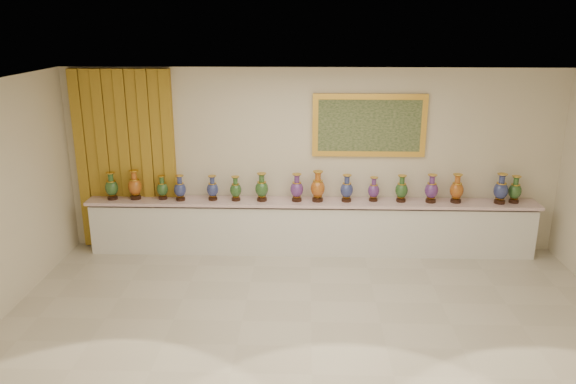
% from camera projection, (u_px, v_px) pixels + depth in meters
% --- Properties ---
extents(ground, '(8.00, 8.00, 0.00)m').
position_uv_depth(ground, '(311.00, 322.00, 7.18)').
color(ground, beige).
rests_on(ground, ground).
extents(room, '(8.00, 8.00, 8.00)m').
position_uv_depth(room, '(164.00, 155.00, 9.12)').
color(room, beige).
rests_on(room, ground).
extents(counter, '(7.28, 0.48, 0.90)m').
position_uv_depth(counter, '(311.00, 227.00, 9.22)').
color(counter, white).
rests_on(counter, ground).
extents(vase_0, '(0.25, 0.25, 0.45)m').
position_uv_depth(vase_0, '(112.00, 187.00, 9.09)').
color(vase_0, '#32180D').
rests_on(vase_0, counter).
extents(vase_1, '(0.28, 0.28, 0.48)m').
position_uv_depth(vase_1, '(135.00, 186.00, 9.10)').
color(vase_1, '#32180D').
rests_on(vase_1, counter).
extents(vase_2, '(0.20, 0.20, 0.39)m').
position_uv_depth(vase_2, '(162.00, 189.00, 9.11)').
color(vase_2, '#32180D').
rests_on(vase_2, counter).
extents(vase_3, '(0.23, 0.23, 0.42)m').
position_uv_depth(vase_3, '(180.00, 189.00, 9.05)').
color(vase_3, '#32180D').
rests_on(vase_3, counter).
extents(vase_4, '(0.19, 0.19, 0.41)m').
position_uv_depth(vase_4, '(213.00, 189.00, 9.07)').
color(vase_4, '#32180D').
rests_on(vase_4, counter).
extents(vase_5, '(0.23, 0.23, 0.40)m').
position_uv_depth(vase_5, '(236.00, 190.00, 9.04)').
color(vase_5, '#32180D').
rests_on(vase_5, counter).
extents(vase_6, '(0.26, 0.26, 0.46)m').
position_uv_depth(vase_6, '(262.00, 188.00, 9.02)').
color(vase_6, '#32180D').
rests_on(vase_6, counter).
extents(vase_7, '(0.28, 0.28, 0.45)m').
position_uv_depth(vase_7, '(297.00, 189.00, 9.01)').
color(vase_7, '#32180D').
rests_on(vase_7, counter).
extents(vase_8, '(0.27, 0.27, 0.50)m').
position_uv_depth(vase_8, '(318.00, 188.00, 8.99)').
color(vase_8, '#32180D').
rests_on(vase_8, counter).
extents(vase_9, '(0.23, 0.23, 0.44)m').
position_uv_depth(vase_9, '(347.00, 189.00, 8.99)').
color(vase_9, '#32180D').
rests_on(vase_9, counter).
extents(vase_10, '(0.18, 0.18, 0.40)m').
position_uv_depth(vase_10, '(374.00, 190.00, 9.02)').
color(vase_10, '#32180D').
rests_on(vase_10, counter).
extents(vase_11, '(0.27, 0.27, 0.44)m').
position_uv_depth(vase_11, '(402.00, 190.00, 8.98)').
color(vase_11, '#32180D').
rests_on(vase_11, counter).
extents(vase_12, '(0.26, 0.26, 0.46)m').
position_uv_depth(vase_12, '(431.00, 190.00, 8.95)').
color(vase_12, '#32180D').
rests_on(vase_12, counter).
extents(vase_13, '(0.23, 0.23, 0.47)m').
position_uv_depth(vase_13, '(457.00, 190.00, 8.94)').
color(vase_13, '#32180D').
rests_on(vase_13, counter).
extents(vase_14, '(0.29, 0.29, 0.49)m').
position_uv_depth(vase_14, '(501.00, 190.00, 8.89)').
color(vase_14, '#32180D').
rests_on(vase_14, counter).
extents(vase_15, '(0.25, 0.25, 0.44)m').
position_uv_depth(vase_15, '(515.00, 191.00, 8.93)').
color(vase_15, '#32180D').
rests_on(vase_15, counter).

